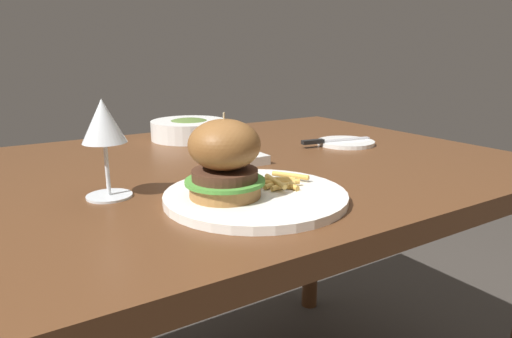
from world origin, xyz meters
name	(u,v)px	position (x,y,z in m)	size (l,w,h in m)	color
dining_table	(222,201)	(0.00, 0.00, 0.66)	(1.31, 0.92, 0.74)	#56331C
main_plate	(256,196)	(-0.07, -0.25, 0.75)	(0.30, 0.30, 0.01)	white
burger_sandwich	(225,158)	(-0.12, -0.24, 0.82)	(0.13, 0.13, 0.13)	#9E6B38
fries_pile	(281,182)	(-0.01, -0.24, 0.76)	(0.10, 0.09, 0.02)	gold
wine_glass	(103,126)	(-0.27, -0.10, 0.86)	(0.08, 0.08, 0.16)	silver
bread_plate	(346,143)	(0.38, 0.01, 0.74)	(0.15, 0.15, 0.01)	white
table_knife	(330,141)	(0.33, 0.02, 0.75)	(0.20, 0.05, 0.01)	silver
butter_dish	(244,159)	(0.04, -0.03, 0.75)	(0.09, 0.07, 0.04)	white
soup_bowl	(189,129)	(0.06, 0.30, 0.77)	(0.21, 0.21, 0.06)	white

